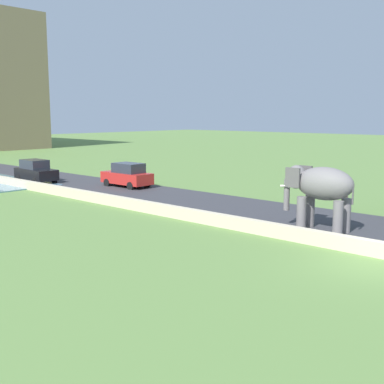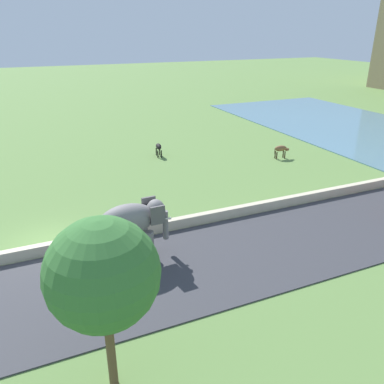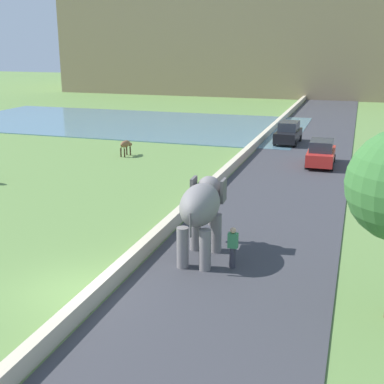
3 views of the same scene
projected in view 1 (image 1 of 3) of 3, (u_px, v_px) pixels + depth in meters
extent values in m
plane|color=#608442|center=(372.00, 266.00, 17.59)|extent=(220.00, 220.00, 0.00)
cube|color=#38383D|center=(119.00, 191.00, 34.52)|extent=(7.00, 120.00, 0.06)
cube|color=beige|center=(92.00, 197.00, 30.37)|extent=(0.40, 110.00, 0.61)
ellipsoid|color=slate|center=(325.00, 184.00, 22.21)|extent=(1.50, 2.75, 1.50)
cylinder|color=slate|center=(301.00, 214.00, 22.67)|extent=(0.44, 0.44, 1.60)
cylinder|color=slate|center=(310.00, 211.00, 23.30)|extent=(0.44, 0.44, 1.60)
cylinder|color=slate|center=(338.00, 219.00, 21.55)|extent=(0.44, 0.44, 1.60)
cylinder|color=slate|center=(346.00, 216.00, 22.19)|extent=(0.44, 0.44, 1.60)
ellipsoid|color=slate|center=(296.00, 177.00, 23.08)|extent=(1.03, 0.94, 1.10)
cube|color=#575454|center=(293.00, 178.00, 22.53)|extent=(0.15, 0.70, 0.90)
cube|color=#575454|center=(305.00, 175.00, 23.44)|extent=(0.15, 0.70, 0.90)
cylinder|color=slate|center=(287.00, 195.00, 23.51)|extent=(0.28, 0.28, 1.50)
cone|color=silver|center=(286.00, 186.00, 23.23)|extent=(0.14, 0.56, 0.17)
cone|color=silver|center=(291.00, 185.00, 23.57)|extent=(0.14, 0.56, 0.17)
cylinder|color=#575454|center=(353.00, 194.00, 21.42)|extent=(0.08, 0.08, 0.90)
cylinder|color=#33333D|center=(345.00, 220.00, 23.23)|extent=(0.22, 0.22, 0.85)
cube|color=#388451|center=(345.00, 205.00, 23.12)|extent=(0.36, 0.22, 0.56)
sphere|color=tan|center=(346.00, 197.00, 23.05)|extent=(0.22, 0.22, 0.22)
cube|color=black|center=(36.00, 174.00, 38.69)|extent=(1.85, 4.06, 0.80)
cube|color=#2D333D|center=(34.00, 164.00, 38.71)|extent=(1.53, 2.25, 0.70)
cylinder|color=black|center=(54.00, 179.00, 38.42)|extent=(0.20, 0.61, 0.60)
cylinder|color=black|center=(35.00, 181.00, 37.28)|extent=(0.20, 0.61, 0.60)
cylinder|color=black|center=(38.00, 177.00, 40.22)|extent=(0.20, 0.61, 0.60)
cylinder|color=black|center=(19.00, 178.00, 39.08)|extent=(0.20, 0.61, 0.60)
cube|color=red|center=(127.00, 178.00, 36.25)|extent=(1.73, 4.01, 0.80)
cube|color=#2D333D|center=(128.00, 168.00, 36.00)|extent=(1.46, 2.21, 0.70)
cylinder|color=black|center=(107.00, 183.00, 36.57)|extent=(0.18, 0.60, 0.60)
cylinder|color=black|center=(124.00, 181.00, 37.76)|extent=(0.18, 0.60, 0.60)
cylinder|color=black|center=(130.00, 186.00, 34.86)|extent=(0.18, 0.60, 0.60)
cylinder|color=black|center=(147.00, 184.00, 36.05)|extent=(0.18, 0.60, 0.60)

